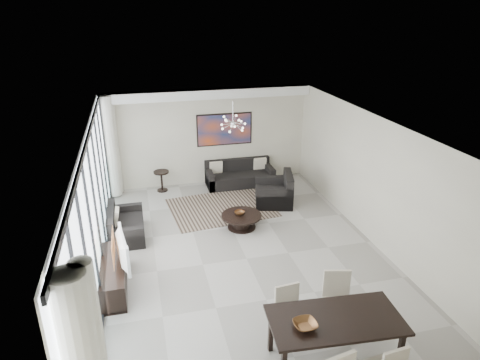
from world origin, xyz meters
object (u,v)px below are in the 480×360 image
object	(u,v)px
coffee_table	(242,220)
dining_table	(335,323)
tv_console	(113,275)
television	(118,250)
sofa_main	(240,177)

from	to	relation	value
coffee_table	dining_table	distance (m)	4.54
coffee_table	tv_console	bearing A→B (deg)	-150.09
tv_console	television	world-z (taller)	television
dining_table	sofa_main	bearing A→B (deg)	87.35
television	dining_table	xyz separation A→B (m)	(3.13, -2.69, -0.11)
tv_console	television	distance (m)	0.60
coffee_table	sofa_main	size ratio (longest dim) A/B	0.49
sofa_main	television	world-z (taller)	television
sofa_main	tv_console	distance (m)	5.70
coffee_table	television	size ratio (longest dim) A/B	0.92
sofa_main	tv_console	xyz separation A→B (m)	(-3.62, -4.40, 0.02)
dining_table	coffee_table	bearing A→B (deg)	93.66
sofa_main	dining_table	xyz separation A→B (m)	(-0.33, -7.17, 0.49)
coffee_table	tv_console	size ratio (longest dim) A/B	0.58
coffee_table	dining_table	world-z (taller)	dining_table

